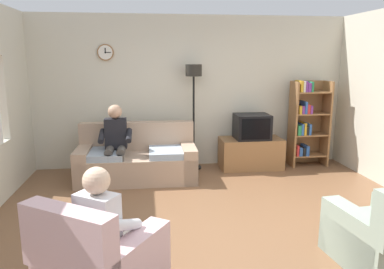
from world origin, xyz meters
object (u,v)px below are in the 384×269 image
object	(u,v)px
couch	(137,161)
armchair_near_window	(101,263)
person_on_couch	(115,140)
tv_stand	(251,153)
bookshelf	(306,122)
floor_lamp	(194,88)
tv	(252,127)
person_in_left_armchair	(106,224)

from	to	relation	value
couch	armchair_near_window	distance (m)	3.00
person_on_couch	tv_stand	bearing A→B (deg)	11.86
person_on_couch	bookshelf	bearing A→B (deg)	9.41
bookshelf	floor_lamp	world-z (taller)	floor_lamp
tv_stand	person_on_couch	size ratio (longest dim) A/B	0.89
couch	person_on_couch	xyz separation A→B (m)	(-0.32, -0.11, 0.39)
couch	bookshelf	xyz separation A→B (m)	(3.07, 0.45, 0.50)
bookshelf	floor_lamp	distance (m)	2.18
tv_stand	floor_lamp	size ratio (longest dim) A/B	0.59
armchair_near_window	couch	bearing A→B (deg)	85.46
tv_stand	tv	size ratio (longest dim) A/B	1.83
person_in_left_armchair	floor_lamp	bearing A→B (deg)	70.82
floor_lamp	person_in_left_armchair	world-z (taller)	floor_lamp
bookshelf	tv	bearing A→B (deg)	-174.87
couch	bookshelf	distance (m)	3.15
couch	floor_lamp	size ratio (longest dim) A/B	1.03
tv_stand	bookshelf	world-z (taller)	bookshelf
tv	floor_lamp	distance (m)	1.24
couch	armchair_near_window	size ratio (longest dim) A/B	1.63
armchair_near_window	tv	bearing A→B (deg)	55.96
couch	person_in_left_armchair	bearing A→B (deg)	-93.68
tv_stand	person_on_couch	xyz separation A→B (m)	(-2.35, -0.49, 0.43)
tv	person_on_couch	distance (m)	2.39
bookshelf	armchair_near_window	distance (m)	4.80
tv	bookshelf	world-z (taller)	bookshelf
bookshelf	person_on_couch	size ratio (longest dim) A/B	1.26
couch	tv	size ratio (longest dim) A/B	3.19
floor_lamp	armchair_near_window	bearing A→B (deg)	-109.54
armchair_near_window	person_on_couch	distance (m)	2.91
bookshelf	floor_lamp	bearing A→B (deg)	179.20
bookshelf	armchair_near_window	xyz separation A→B (m)	(-3.31, -3.44, -0.52)
tv	person_on_couch	bearing A→B (deg)	-168.71
floor_lamp	person_on_couch	xyz separation A→B (m)	(-1.32, -0.59, -0.75)
tv	bookshelf	bearing A→B (deg)	5.13
tv_stand	person_in_left_armchair	xyz separation A→B (m)	(-2.21, -3.30, 0.33)
bookshelf	person_on_couch	world-z (taller)	bookshelf
tv_stand	floor_lamp	bearing A→B (deg)	174.51
floor_lamp	bookshelf	bearing A→B (deg)	-0.80
tv	person_in_left_armchair	world-z (taller)	person_in_left_armchair
person_on_couch	person_in_left_armchair	world-z (taller)	person_on_couch
couch	person_on_couch	world-z (taller)	person_on_couch
armchair_near_window	person_on_couch	size ratio (longest dim) A/B	0.95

